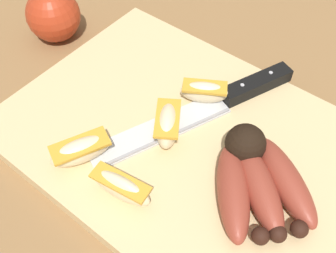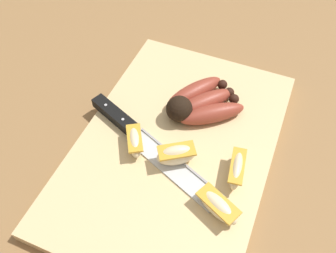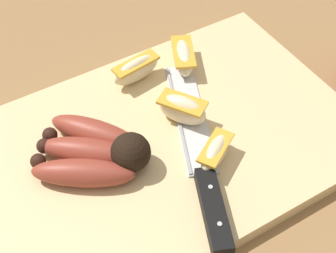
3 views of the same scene
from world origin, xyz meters
The scene contains 9 objects.
ground_plane centered at (0.00, 0.00, 0.00)m, with size 6.00×6.00×0.00m, color olive.
cutting_board centered at (-0.01, -0.01, 0.01)m, with size 0.46×0.31×0.02m, color #DBBC84.
banana_bunch centered at (0.07, -0.02, 0.04)m, with size 0.14×0.14×0.05m.
chefs_knife centered at (-0.02, 0.06, 0.03)m, with size 0.13×0.27×0.02m.
apple_wedge_near centered at (-0.04, -0.02, 0.04)m, with size 0.06×0.07×0.04m.
apple_wedge_middle centered at (-0.04, 0.05, 0.04)m, with size 0.06×0.05×0.03m.
apple_wedge_far centered at (-0.10, -0.11, 0.04)m, with size 0.05×0.07×0.03m.
apple_wedge_extra centered at (-0.03, -0.11, 0.04)m, with size 0.07×0.03×0.03m.
whole_apple centered at (-0.30, 0.04, 0.04)m, with size 0.08×0.08×0.09m.
Camera 1 is at (0.14, -0.25, 0.40)m, focal length 42.98 mm.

